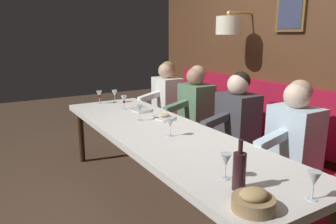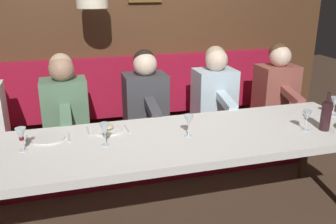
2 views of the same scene
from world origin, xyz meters
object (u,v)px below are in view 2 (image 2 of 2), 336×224
object	(u,v)px
dining_table	(168,145)
wine_glass_2	(335,102)
wine_glass_4	(105,130)
diner_middle	(145,95)
wine_glass_5	(189,121)
wine_glass_0	(21,135)
wine_glass_6	(307,116)
diner_nearest	(277,84)
diner_near	(215,89)
wine_bottle	(326,116)
diner_far	(64,101)

from	to	relation	value
dining_table	wine_glass_2	size ratio (longest dim) A/B	19.17
wine_glass_2	wine_glass_4	distance (m)	1.95
diner_middle	wine_glass_5	xyz separation A→B (m)	(-0.89, -0.12, 0.04)
diner_middle	wine_glass_0	world-z (taller)	diner_middle
wine_glass_5	wine_glass_6	xyz separation A→B (m)	(-0.15, -0.90, 0.00)
wine_glass_2	wine_glass_4	world-z (taller)	same
diner_nearest	wine_glass_5	xyz separation A→B (m)	(-0.89, 1.28, 0.04)
wine_glass_5	diner_middle	bearing A→B (deg)	7.85
diner_near	wine_bottle	xyz separation A→B (m)	(-1.07, -0.46, 0.04)
diner_nearest	diner_far	xyz separation A→B (m)	(0.00, 2.15, 0.00)
wine_glass_4	wine_glass_5	size ratio (longest dim) A/B	1.00
diner_middle	wine_glass_5	distance (m)	0.90
diner_near	diner_middle	world-z (taller)	same
diner_far	wine_bottle	size ratio (longest dim) A/B	2.64
wine_bottle	diner_far	bearing A→B (deg)	60.75
wine_glass_2	diner_middle	bearing A→B (deg)	60.98
diner_near	wine_glass_0	size ratio (longest dim) A/B	4.82
diner_far	wine_bottle	bearing A→B (deg)	-119.25
diner_near	wine_glass_4	xyz separation A→B (m)	(-0.89, 1.19, 0.04)
diner_near	diner_middle	size ratio (longest dim) A/B	1.00
wine_glass_4	diner_far	bearing A→B (deg)	15.89
dining_table	diner_far	distance (m)	1.14
dining_table	wine_glass_2	xyz separation A→B (m)	(0.07, -1.49, 0.17)
diner_near	wine_glass_5	xyz separation A→B (m)	(-0.89, 0.58, 0.04)
wine_glass_0	wine_glass_2	size ratio (longest dim) A/B	1.00
wine_glass_6	wine_glass_2	bearing A→B (deg)	-62.20
diner_near	wine_glass_6	size ratio (longest dim) A/B	4.82
wine_bottle	dining_table	bearing A→B (deg)	81.13
diner_far	wine_glass_0	distance (m)	0.88
diner_nearest	wine_glass_5	bearing A→B (deg)	124.83
dining_table	wine_glass_2	world-z (taller)	wine_glass_2
diner_far	wine_glass_6	xyz separation A→B (m)	(-1.04, -1.76, 0.04)
diner_far	wine_glass_2	bearing A→B (deg)	-110.19
diner_middle	wine_glass_2	distance (m)	1.67
wine_glass_0	wine_glass_6	world-z (taller)	same
diner_far	wine_glass_2	distance (m)	2.34
diner_middle	wine_glass_4	world-z (taller)	diner_middle
wine_glass_2	diner_nearest	bearing A→B (deg)	3.61
diner_far	wine_glass_4	xyz separation A→B (m)	(-0.89, -0.25, 0.04)
wine_glass_4	wine_glass_2	bearing A→B (deg)	-87.57
dining_table	diner_middle	bearing A→B (deg)	-1.95
dining_table	wine_glass_6	bearing A→B (deg)	-98.57
diner_nearest	wine_glass_4	world-z (taller)	diner_nearest
wine_glass_5	wine_glass_2	bearing A→B (deg)	-86.38
wine_glass_2	wine_bottle	world-z (taller)	wine_bottle
diner_near	wine_glass_0	world-z (taller)	diner_near
wine_glass_4	wine_glass_5	world-z (taller)	same
wine_glass_4	wine_glass_6	world-z (taller)	same
wine_glass_5	wine_glass_6	size ratio (longest dim) A/B	1.00
wine_glass_0	wine_glass_2	distance (m)	2.49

